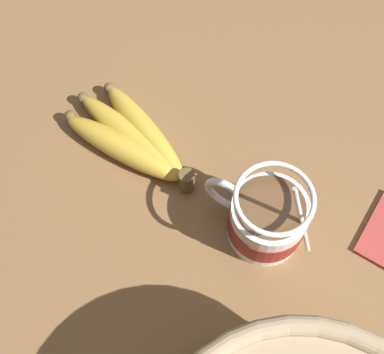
{
  "coord_description": "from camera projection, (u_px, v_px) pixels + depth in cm",
  "views": [
    {
      "loc": [
        -13.18,
        25.42,
        65.98
      ],
      "look_at": [
        0.76,
        1.03,
        8.6
      ],
      "focal_mm": 50.0,
      "sensor_mm": 36.0,
      "label": 1
    }
  ],
  "objects": [
    {
      "name": "table",
      "position": [
        201.0,
        196.0,
        0.7
      ],
      "size": [
        135.46,
        135.46,
        3.99
      ],
      "color": "brown",
      "rests_on": "ground"
    },
    {
      "name": "banana_bunch",
      "position": [
        132.0,
        139.0,
        0.7
      ],
      "size": [
        20.45,
        10.48,
        4.05
      ],
      "color": "brown",
      "rests_on": "table"
    },
    {
      "name": "coffee_mug",
      "position": [
        266.0,
        219.0,
        0.62
      ],
      "size": [
        14.33,
        9.11,
        14.38
      ],
      "color": "white",
      "rests_on": "table"
    }
  ]
}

